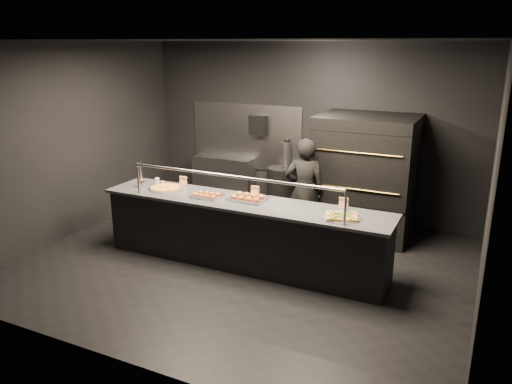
% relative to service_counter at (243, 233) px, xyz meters
% --- Properties ---
extents(room, '(6.04, 6.00, 3.00)m').
position_rel_service_counter_xyz_m(room, '(-0.02, 0.05, 1.03)').
color(room, black).
rests_on(room, ground).
extents(service_counter, '(4.10, 0.78, 1.37)m').
position_rel_service_counter_xyz_m(service_counter, '(0.00, 0.00, 0.00)').
color(service_counter, black).
rests_on(service_counter, ground).
extents(pizza_oven, '(1.50, 1.23, 1.91)m').
position_rel_service_counter_xyz_m(pizza_oven, '(1.20, 1.90, 0.50)').
color(pizza_oven, black).
rests_on(pizza_oven, ground).
extents(prep_shelf, '(1.20, 0.35, 0.90)m').
position_rel_service_counter_xyz_m(prep_shelf, '(-1.60, 2.32, -0.01)').
color(prep_shelf, '#99999E').
rests_on(prep_shelf, ground).
extents(towel_dispenser, '(0.30, 0.20, 0.35)m').
position_rel_service_counter_xyz_m(towel_dispenser, '(-0.90, 2.39, 1.09)').
color(towel_dispenser, black).
rests_on(towel_dispenser, room).
extents(fire_extinguisher, '(0.14, 0.14, 0.51)m').
position_rel_service_counter_xyz_m(fire_extinguisher, '(-0.35, 2.40, 0.60)').
color(fire_extinguisher, '#B2B2B7').
rests_on(fire_extinguisher, room).
extents(beer_tap, '(0.12, 0.18, 0.48)m').
position_rel_service_counter_xyz_m(beer_tap, '(-1.68, -0.03, 0.59)').
color(beer_tap, silver).
rests_on(beer_tap, service_counter).
extents(round_pizza, '(0.50, 0.50, 0.03)m').
position_rel_service_counter_xyz_m(round_pizza, '(-1.28, 0.03, 0.47)').
color(round_pizza, silver).
rests_on(round_pizza, service_counter).
extents(slider_tray_a, '(0.44, 0.34, 0.06)m').
position_rel_service_counter_xyz_m(slider_tray_a, '(-0.53, -0.05, 0.48)').
color(slider_tray_a, silver).
rests_on(slider_tray_a, service_counter).
extents(slider_tray_b, '(0.50, 0.37, 0.08)m').
position_rel_service_counter_xyz_m(slider_tray_b, '(0.03, 0.09, 0.49)').
color(slider_tray_b, silver).
rests_on(slider_tray_b, service_counter).
extents(square_pizza, '(0.48, 0.48, 0.05)m').
position_rel_service_counter_xyz_m(square_pizza, '(1.40, -0.07, 0.47)').
color(square_pizza, silver).
rests_on(square_pizza, service_counter).
extents(condiment_jar, '(0.17, 0.07, 0.11)m').
position_rel_service_counter_xyz_m(condiment_jar, '(-1.49, 0.15, 0.51)').
color(condiment_jar, silver).
rests_on(condiment_jar, service_counter).
extents(tent_cards, '(2.57, 0.04, 0.15)m').
position_rel_service_counter_xyz_m(tent_cards, '(0.08, 0.28, 0.53)').
color(tent_cards, white).
rests_on(tent_cards, service_counter).
extents(trash_bin, '(0.51, 0.51, 0.85)m').
position_rel_service_counter_xyz_m(trash_bin, '(-0.36, 2.22, -0.04)').
color(trash_bin, black).
rests_on(trash_bin, ground).
extents(worker, '(0.69, 0.56, 1.63)m').
position_rel_service_counter_xyz_m(worker, '(0.46, 1.14, 0.35)').
color(worker, black).
rests_on(worker, ground).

